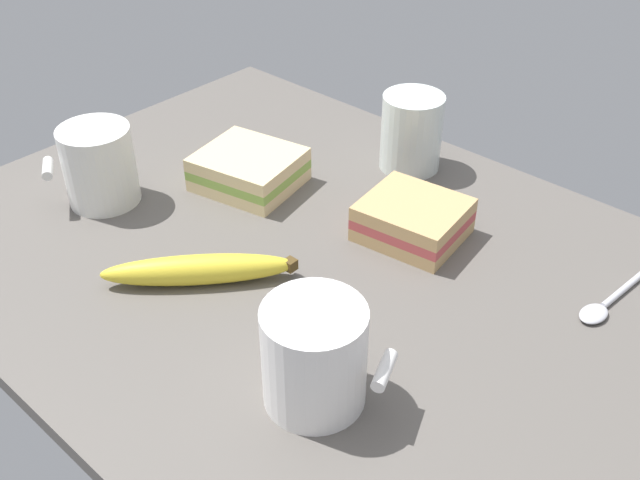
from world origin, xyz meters
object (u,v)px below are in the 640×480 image
at_px(sandwich_side, 413,220).
at_px(coffee_mug_milky, 315,355).
at_px(banana, 199,270).
at_px(sandwich_main, 249,169).
at_px(coffee_mug_black, 99,165).
at_px(spoon, 604,305).
at_px(glass_of_milk, 411,135).

bearing_deg(sandwich_side, coffee_mug_milky, 108.08).
xyz_separation_m(sandwich_side, banana, (0.11, 0.22, -0.01)).
bearing_deg(coffee_mug_milky, sandwich_main, -34.29).
relative_size(coffee_mug_black, coffee_mug_milky, 0.93).
xyz_separation_m(coffee_mug_milky, spoon, (-0.14, -0.28, -0.05)).
distance_m(sandwich_main, banana, 0.20).
xyz_separation_m(banana, spoon, (-0.33, -0.25, -0.01)).
bearing_deg(banana, coffee_mug_black, -6.99).
relative_size(coffee_mug_milky, sandwich_side, 0.95).
relative_size(coffee_mug_milky, sandwich_main, 0.84).
bearing_deg(sandwich_main, banana, 121.57).
bearing_deg(coffee_mug_milky, spoon, -115.69).
distance_m(coffee_mug_milky, spoon, 0.32).
bearing_deg(coffee_mug_black, sandwich_side, -149.35).
bearing_deg(spoon, banana, 36.48).
bearing_deg(sandwich_side, glass_of_milk, -52.16).
height_order(coffee_mug_black, sandwich_main, coffee_mug_black).
bearing_deg(spoon, coffee_mug_milky, 64.31).
bearing_deg(coffee_mug_milky, glass_of_milk, -64.56).
relative_size(banana, spoon, 1.50).
bearing_deg(banana, coffee_mug_milky, 169.63).
bearing_deg(sandwich_side, coffee_mug_black, 30.65).
bearing_deg(spoon, glass_of_milk, -17.01).
distance_m(coffee_mug_black, banana, 0.21).
distance_m(sandwich_main, spoon, 0.44).
relative_size(sandwich_side, glass_of_milk, 1.22).
height_order(glass_of_milk, spoon, glass_of_milk).
xyz_separation_m(sandwich_main, glass_of_milk, (-0.12, -0.17, 0.02)).
height_order(sandwich_side, glass_of_milk, glass_of_milk).
relative_size(glass_of_milk, banana, 0.58).
xyz_separation_m(sandwich_side, glass_of_milk, (0.10, -0.13, 0.02)).
bearing_deg(glass_of_milk, sandwich_side, 127.84).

